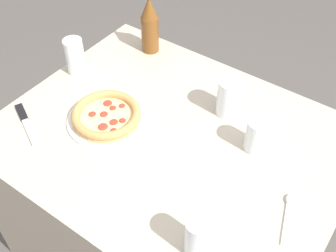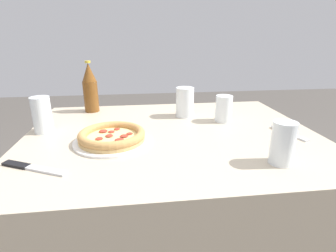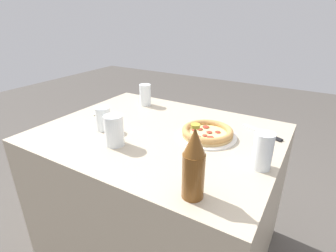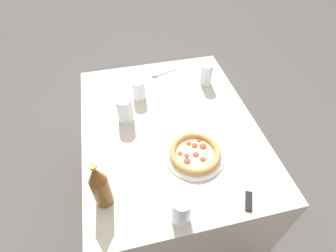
{
  "view_description": "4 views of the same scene",
  "coord_description": "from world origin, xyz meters",
  "px_view_note": "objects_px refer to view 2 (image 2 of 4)",
  "views": [
    {
      "loc": [
        0.53,
        -0.77,
        1.72
      ],
      "look_at": [
        -0.02,
        0.01,
        0.75
      ],
      "focal_mm": 45.0,
      "sensor_mm": 36.0,
      "label": 1
    },
    {
      "loc": [
        -0.13,
        -0.94,
        1.08
      ],
      "look_at": [
        -0.02,
        -0.03,
        0.76
      ],
      "focal_mm": 28.0,
      "sensor_mm": 36.0,
      "label": 2
    },
    {
      "loc": [
        -0.62,
        0.95,
        1.24
      ],
      "look_at": [
        -0.06,
        0.01,
        0.76
      ],
      "focal_mm": 28.0,
      "sensor_mm": 36.0,
      "label": 3
    },
    {
      "loc": [
        -0.89,
        0.21,
        1.68
      ],
      "look_at": [
        -0.06,
        0.02,
        0.77
      ],
      "focal_mm": 28.0,
      "sensor_mm": 36.0,
      "label": 4
    }
  ],
  "objects_px": {
    "beer_bottle": "(90,88)",
    "spoon": "(283,131)",
    "pizza_pepperoni": "(112,137)",
    "glass_mango_juice": "(283,144)",
    "glass_water": "(224,110)",
    "glass_red_wine": "(42,117)",
    "glass_cola": "(185,104)",
    "knife": "(31,168)"
  },
  "relations": [
    {
      "from": "beer_bottle",
      "to": "spoon",
      "type": "distance_m",
      "value": 0.88
    },
    {
      "from": "pizza_pepperoni",
      "to": "spoon",
      "type": "height_order",
      "value": "pizza_pepperoni"
    },
    {
      "from": "glass_mango_juice",
      "to": "glass_water",
      "type": "distance_m",
      "value": 0.4
    },
    {
      "from": "spoon",
      "to": "pizza_pepperoni",
      "type": "bearing_deg",
      "value": -178.29
    },
    {
      "from": "pizza_pepperoni",
      "to": "beer_bottle",
      "type": "xyz_separation_m",
      "value": [
        -0.13,
        0.41,
        0.09
      ]
    },
    {
      "from": "glass_mango_juice",
      "to": "glass_red_wine",
      "type": "xyz_separation_m",
      "value": [
        -0.77,
        0.36,
        0.0
      ]
    },
    {
      "from": "glass_cola",
      "to": "knife",
      "type": "relative_size",
      "value": 0.66
    },
    {
      "from": "glass_red_wine",
      "to": "spoon",
      "type": "height_order",
      "value": "glass_red_wine"
    },
    {
      "from": "pizza_pepperoni",
      "to": "glass_mango_juice",
      "type": "relative_size",
      "value": 2.1
    },
    {
      "from": "beer_bottle",
      "to": "spoon",
      "type": "bearing_deg",
      "value": -26.71
    },
    {
      "from": "spoon",
      "to": "glass_water",
      "type": "bearing_deg",
      "value": 139.73
    },
    {
      "from": "glass_mango_juice",
      "to": "glass_water",
      "type": "xyz_separation_m",
      "value": [
        -0.04,
        0.4,
        -0.01
      ]
    },
    {
      "from": "knife",
      "to": "spoon",
      "type": "relative_size",
      "value": 1.21
    },
    {
      "from": "glass_cola",
      "to": "spoon",
      "type": "distance_m",
      "value": 0.43
    },
    {
      "from": "glass_red_wine",
      "to": "knife",
      "type": "bearing_deg",
      "value": -79.78
    },
    {
      "from": "glass_red_wine",
      "to": "glass_cola",
      "type": "bearing_deg",
      "value": 13.19
    },
    {
      "from": "glass_cola",
      "to": "glass_water",
      "type": "bearing_deg",
      "value": -31.23
    },
    {
      "from": "glass_water",
      "to": "glass_red_wine",
      "type": "relative_size",
      "value": 0.82
    },
    {
      "from": "pizza_pepperoni",
      "to": "glass_red_wine",
      "type": "xyz_separation_m",
      "value": [
        -0.27,
        0.14,
        0.04
      ]
    },
    {
      "from": "pizza_pepperoni",
      "to": "beer_bottle",
      "type": "height_order",
      "value": "beer_bottle"
    },
    {
      "from": "spoon",
      "to": "knife",
      "type": "bearing_deg",
      "value": -167.88
    },
    {
      "from": "glass_mango_juice",
      "to": "glass_water",
      "type": "relative_size",
      "value": 1.13
    },
    {
      "from": "glass_mango_juice",
      "to": "knife",
      "type": "distance_m",
      "value": 0.72
    },
    {
      "from": "pizza_pepperoni",
      "to": "glass_mango_juice",
      "type": "bearing_deg",
      "value": -23.81
    },
    {
      "from": "pizza_pepperoni",
      "to": "beer_bottle",
      "type": "bearing_deg",
      "value": 107.18
    },
    {
      "from": "beer_bottle",
      "to": "spoon",
      "type": "relative_size",
      "value": 1.45
    },
    {
      "from": "beer_bottle",
      "to": "glass_cola",
      "type": "bearing_deg",
      "value": -17.6
    },
    {
      "from": "pizza_pepperoni",
      "to": "knife",
      "type": "relative_size",
      "value": 1.33
    },
    {
      "from": "glass_red_wine",
      "to": "beer_bottle",
      "type": "distance_m",
      "value": 0.31
    },
    {
      "from": "glass_cola",
      "to": "pizza_pepperoni",
      "type": "bearing_deg",
      "value": -138.52
    },
    {
      "from": "knife",
      "to": "glass_cola",
      "type": "bearing_deg",
      "value": 40.02
    },
    {
      "from": "knife",
      "to": "spoon",
      "type": "bearing_deg",
      "value": 12.12
    },
    {
      "from": "glass_red_wine",
      "to": "spoon",
      "type": "xyz_separation_m",
      "value": [
        0.92,
        -0.12,
        -0.06
      ]
    },
    {
      "from": "pizza_pepperoni",
      "to": "glass_cola",
      "type": "relative_size",
      "value": 2.0
    },
    {
      "from": "glass_water",
      "to": "knife",
      "type": "height_order",
      "value": "glass_water"
    },
    {
      "from": "beer_bottle",
      "to": "knife",
      "type": "bearing_deg",
      "value": -98.6
    },
    {
      "from": "glass_water",
      "to": "glass_red_wine",
      "type": "xyz_separation_m",
      "value": [
        -0.73,
        -0.04,
        0.01
      ]
    },
    {
      "from": "glass_red_wine",
      "to": "spoon",
      "type": "bearing_deg",
      "value": -7.31
    },
    {
      "from": "glass_mango_juice",
      "to": "spoon",
      "type": "distance_m",
      "value": 0.29
    },
    {
      "from": "glass_red_wine",
      "to": "spoon",
      "type": "relative_size",
      "value": 0.83
    },
    {
      "from": "spoon",
      "to": "glass_cola",
      "type": "bearing_deg",
      "value": 143.51
    },
    {
      "from": "glass_cola",
      "to": "spoon",
      "type": "relative_size",
      "value": 0.8
    }
  ]
}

